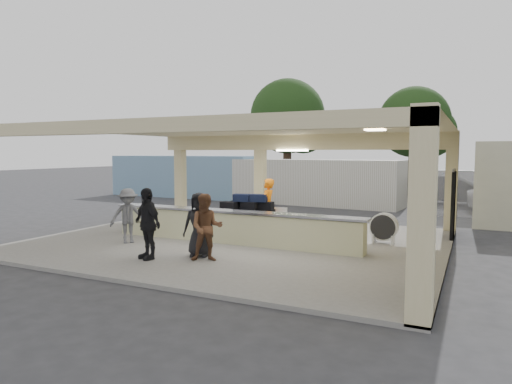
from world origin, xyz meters
The scene contains 15 objects.
ground centered at (0.00, 0.00, 0.00)m, with size 120.00×120.00×0.00m, color #29292C.
pavilion centered at (0.21, 0.66, 1.35)m, with size 12.01×10.00×3.55m.
baggage_counter centered at (0.00, -0.50, 0.59)m, with size 8.20×0.58×0.98m.
luggage_cart centered at (-0.20, 0.83, 0.82)m, with size 2.42×1.62×1.35m.
drum_fan centered at (4.14, 1.39, 0.59)m, with size 0.84×0.46×0.92m.
baggage_handler centered at (0.41, 1.24, 1.02)m, with size 0.67×0.37×1.85m, color orange.
passenger_a centered at (0.55, -2.77, 0.94)m, with size 0.82×0.36×1.69m, color brown.
passenger_b centered at (-0.92, -3.23, 1.01)m, with size 1.06×0.39×1.82m, color black.
passenger_c centered at (-2.77, -1.84, 0.92)m, with size 1.06×0.37×1.63m, color #525358.
passenger_d centered at (0.11, -2.41, 0.94)m, with size 0.82×0.33×1.67m, color black.
car_dark centered at (5.53, 14.46, 0.75)m, with size 1.60×4.53×1.51m, color black.
container_white centered at (-2.18, 11.15, 1.21)m, with size 11.13×2.23×2.41m, color silver.
container_blue centered at (-10.13, 11.72, 1.29)m, with size 9.91×2.38×2.58m, color #6788A6.
tree_left centered at (-7.68, 24.16, 5.59)m, with size 6.60×6.30×9.00m.
tree_mid centered at (2.32, 26.16, 4.96)m, with size 6.00×5.60×8.00m.
Camera 1 is at (6.53, -12.33, 2.81)m, focal length 32.00 mm.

